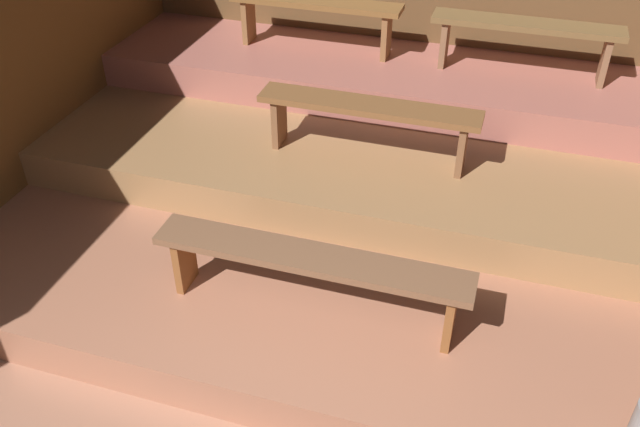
# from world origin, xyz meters

# --- Properties ---
(ground) EXTENTS (6.22, 5.94, 0.08)m
(ground) POSITION_xyz_m (0.00, 2.57, -0.04)
(ground) COLOR #A26D54
(wall_back) EXTENTS (6.22, 0.06, 2.45)m
(wall_back) POSITION_xyz_m (0.00, 5.17, 1.23)
(wall_back) COLOR brown
(wall_back) RESTS_ON ground
(platform_lower) EXTENTS (5.42, 3.88, 0.30)m
(platform_lower) POSITION_xyz_m (0.00, 3.20, 0.15)
(platform_lower) COLOR #A76A4F
(platform_lower) RESTS_ON ground
(platform_middle) EXTENTS (5.42, 2.46, 0.30)m
(platform_middle) POSITION_xyz_m (0.00, 3.91, 0.44)
(platform_middle) COLOR #A07348
(platform_middle) RESTS_ON platform_lower
(platform_upper) EXTENTS (5.42, 1.18, 0.30)m
(platform_upper) POSITION_xyz_m (0.00, 4.55, 0.74)
(platform_upper) COLOR #AD6457
(platform_upper) RESTS_ON platform_middle
(bench_lower_center) EXTENTS (1.96, 0.28, 0.45)m
(bench_lower_center) POSITION_xyz_m (-0.09, 1.99, 0.67)
(bench_lower_center) COLOR brown
(bench_lower_center) RESTS_ON platform_lower
(bench_middle_center) EXTENTS (1.66, 0.28, 0.45)m
(bench_middle_center) POSITION_xyz_m (-0.10, 3.44, 0.95)
(bench_middle_center) COLOR brown
(bench_middle_center) RESTS_ON platform_middle
(bench_upper_left) EXTENTS (1.54, 0.28, 0.45)m
(bench_upper_left) POSITION_xyz_m (-0.91, 4.68, 1.25)
(bench_upper_left) COLOR brown
(bench_upper_left) RESTS_ON platform_upper
(bench_upper_right) EXTENTS (1.54, 0.28, 0.45)m
(bench_upper_right) POSITION_xyz_m (0.91, 4.68, 1.25)
(bench_upper_right) COLOR brown
(bench_upper_right) RESTS_ON platform_upper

